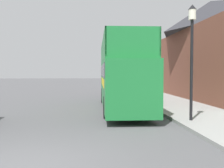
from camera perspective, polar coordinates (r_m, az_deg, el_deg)
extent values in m
plane|color=#4C4C4F|center=(27.57, -8.11, -2.23)|extent=(144.00, 144.00, 0.00)
cube|color=gray|center=(25.21, 8.50, -2.52)|extent=(3.93, 108.00, 0.14)
cube|color=brown|center=(25.27, 20.45, 3.86)|extent=(6.00, 16.78, 5.87)
pyramid|color=#2D2D33|center=(25.74, 20.60, 13.54)|extent=(6.00, 16.78, 2.80)
cube|color=#1E7A38|center=(16.30, 2.16, 0.10)|extent=(2.72, 11.14, 2.58)
cube|color=yellow|center=(15.75, 2.35, 0.48)|extent=(2.60, 6.16, 0.45)
cube|color=black|center=(16.29, 2.17, 2.88)|extent=(2.73, 10.25, 0.70)
cube|color=#1E7A38|center=(16.30, 2.17, 4.81)|extent=(2.70, 10.25, 0.10)
cube|color=#1E7A38|center=(16.27, -1.97, 7.24)|extent=(0.36, 10.19, 1.27)
cube|color=#1E7A38|center=(16.49, 6.26, 7.16)|extent=(0.36, 10.19, 1.27)
cube|color=#1E7A38|center=(11.34, 4.62, 9.27)|extent=(2.41, 0.14, 1.27)
cube|color=#1E7A38|center=(20.64, 1.03, 6.25)|extent=(2.45, 1.62, 1.27)
cylinder|color=black|center=(19.73, -1.93, -2.52)|extent=(0.31, 1.10, 1.09)
cylinder|color=black|center=(19.90, 4.34, -2.48)|extent=(0.31, 1.10, 1.09)
cylinder|color=black|center=(13.13, -1.26, -5.09)|extent=(0.31, 1.10, 1.09)
cylinder|color=black|center=(13.38, 8.11, -4.97)|extent=(0.31, 1.10, 1.09)
cube|color=black|center=(25.06, 1.43, -1.36)|extent=(1.87, 4.31, 0.78)
cube|color=black|center=(24.90, 1.48, 0.20)|extent=(1.58, 2.09, 0.60)
cylinder|color=black|center=(26.28, -0.69, -1.69)|extent=(0.23, 0.69, 0.69)
cylinder|color=black|center=(26.50, 2.70, -1.66)|extent=(0.23, 0.69, 0.69)
cylinder|color=black|center=(23.67, 0.01, -2.16)|extent=(0.23, 0.69, 0.69)
cylinder|color=black|center=(23.92, 3.76, -2.12)|extent=(0.23, 0.69, 0.69)
cylinder|color=black|center=(12.22, 16.92, 2.85)|extent=(0.13, 0.13, 4.48)
cylinder|color=silver|center=(12.48, 17.07, 14.24)|extent=(0.32, 0.32, 0.45)
cone|color=black|center=(12.56, 17.10, 15.74)|extent=(0.35, 0.35, 0.22)
cylinder|color=black|center=(20.90, 7.20, 2.48)|extent=(0.13, 0.13, 4.26)
cylinder|color=silver|center=(21.03, 7.23, 8.91)|extent=(0.32, 0.32, 0.45)
cone|color=black|center=(21.07, 7.24, 9.81)|extent=(0.35, 0.35, 0.22)
cylinder|color=black|center=(29.85, 3.49, 2.12)|extent=(0.13, 0.13, 3.85)
cylinder|color=silver|center=(29.91, 3.50, 6.25)|extent=(0.32, 0.32, 0.45)
cone|color=black|center=(29.94, 3.50, 6.89)|extent=(0.35, 0.35, 0.22)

